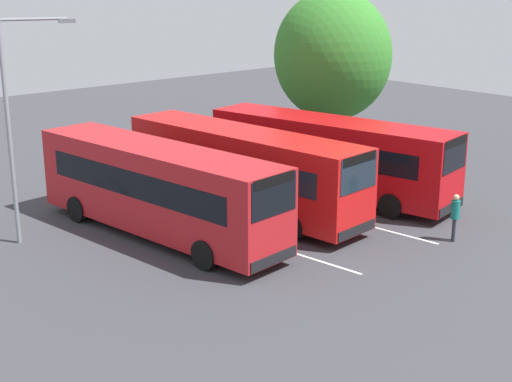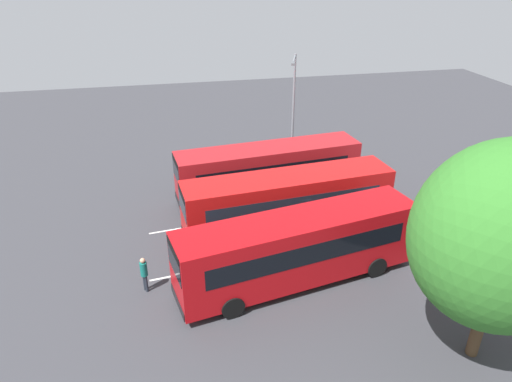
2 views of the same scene
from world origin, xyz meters
name	(u,v)px [view 2 (image 2 of 2)]	position (x,y,z in m)	size (l,w,h in m)	color
ground_plane	(281,231)	(0.00, 0.00, 0.00)	(69.79, 69.79, 0.00)	#38383D
bus_far_left	(268,170)	(-0.23, -4.07, 1.85)	(11.43, 3.52, 3.36)	#AD191E
bus_center_left	(288,202)	(-0.32, 0.07, 1.85)	(11.42, 3.39, 3.36)	red
bus_center_right	(298,247)	(0.41, 4.35, 1.85)	(11.48, 4.39, 3.36)	#B70C11
pedestrian	(144,272)	(7.25, 3.60, 1.04)	(0.44, 0.44, 1.76)	#232833
street_lamp	(293,106)	(-2.90, -8.06, 4.57)	(1.02, 2.47, 7.94)	gray
depot_tree	(505,237)	(-4.86, 9.97, 5.24)	(6.36, 5.73, 8.59)	#4C3823
lane_stripe_outer_left	(272,213)	(0.00, -2.09, 0.00)	(14.31, 0.12, 0.01)	silver
lane_stripe_inner_left	(291,252)	(0.00, 2.09, 0.00)	(14.31, 0.12, 0.01)	silver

